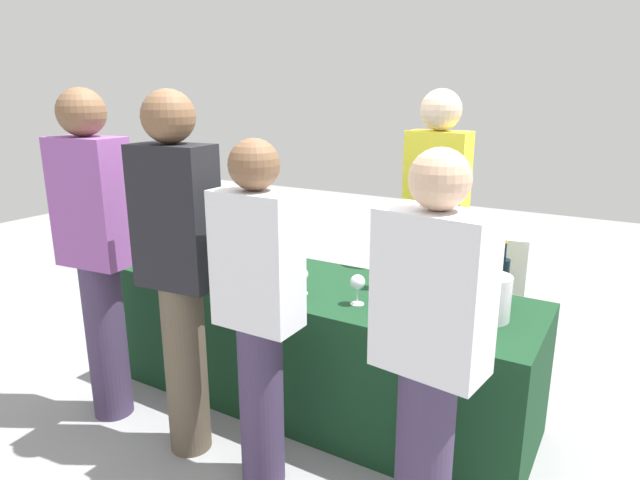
# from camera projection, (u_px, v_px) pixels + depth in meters

# --- Properties ---
(ground_plane) EXTENTS (12.00, 12.00, 0.00)m
(ground_plane) POSITION_uv_depth(u_px,v_px,m) (320.00, 403.00, 3.15)
(ground_plane) COLOR gray
(tasting_table) EXTENTS (2.32, 0.74, 0.72)m
(tasting_table) POSITION_uv_depth(u_px,v_px,m) (320.00, 345.00, 3.06)
(tasting_table) COLOR #14381E
(tasting_table) RESTS_ON ground_plane
(wine_bottle_0) EXTENTS (0.07, 0.07, 0.30)m
(wine_bottle_0) POSITION_uv_depth(u_px,v_px,m) (215.00, 240.00, 3.44)
(wine_bottle_0) COLOR black
(wine_bottle_0) RESTS_ON tasting_table
(wine_bottle_1) EXTENTS (0.08, 0.08, 0.32)m
(wine_bottle_1) POSITION_uv_depth(u_px,v_px,m) (260.00, 245.00, 3.29)
(wine_bottle_1) COLOR black
(wine_bottle_1) RESTS_ON tasting_table
(wine_bottle_2) EXTENTS (0.08, 0.08, 0.32)m
(wine_bottle_2) POSITION_uv_depth(u_px,v_px,m) (293.00, 255.00, 3.10)
(wine_bottle_2) COLOR black
(wine_bottle_2) RESTS_ON tasting_table
(wine_bottle_3) EXTENTS (0.08, 0.08, 0.31)m
(wine_bottle_3) POSITION_uv_depth(u_px,v_px,m) (384.00, 268.00, 2.88)
(wine_bottle_3) COLOR black
(wine_bottle_3) RESTS_ON tasting_table
(wine_bottle_4) EXTENTS (0.07, 0.07, 0.30)m
(wine_bottle_4) POSITION_uv_depth(u_px,v_px,m) (405.00, 271.00, 2.84)
(wine_bottle_4) COLOR black
(wine_bottle_4) RESTS_ON tasting_table
(wine_bottle_5) EXTENTS (0.07, 0.07, 0.32)m
(wine_bottle_5) POSITION_uv_depth(u_px,v_px,m) (429.00, 278.00, 2.71)
(wine_bottle_5) COLOR black
(wine_bottle_5) RESTS_ON tasting_table
(wine_bottle_6) EXTENTS (0.07, 0.07, 0.31)m
(wine_bottle_6) POSITION_uv_depth(u_px,v_px,m) (467.00, 279.00, 2.72)
(wine_bottle_6) COLOR black
(wine_bottle_6) RESTS_ON tasting_table
(wine_bottle_7) EXTENTS (0.07, 0.07, 0.33)m
(wine_bottle_7) POSITION_uv_depth(u_px,v_px,m) (501.00, 282.00, 2.65)
(wine_bottle_7) COLOR black
(wine_bottle_7) RESTS_ON tasting_table
(wine_glass_0) EXTENTS (0.08, 0.08, 0.14)m
(wine_glass_0) POSITION_uv_depth(u_px,v_px,m) (227.00, 257.00, 3.12)
(wine_glass_0) COLOR silver
(wine_glass_0) RESTS_ON tasting_table
(wine_glass_1) EXTENTS (0.06, 0.06, 0.14)m
(wine_glass_1) POSITION_uv_depth(u_px,v_px,m) (247.00, 267.00, 2.94)
(wine_glass_1) COLOR silver
(wine_glass_1) RESTS_ON tasting_table
(wine_glass_2) EXTENTS (0.07, 0.07, 0.14)m
(wine_glass_2) POSITION_uv_depth(u_px,v_px,m) (301.00, 275.00, 2.80)
(wine_glass_2) COLOR silver
(wine_glass_2) RESTS_ON tasting_table
(wine_glass_3) EXTENTS (0.07, 0.07, 0.15)m
(wine_glass_3) POSITION_uv_depth(u_px,v_px,m) (358.00, 283.00, 2.66)
(wine_glass_3) COLOR silver
(wine_glass_3) RESTS_ON tasting_table
(wine_glass_4) EXTENTS (0.06, 0.06, 0.14)m
(wine_glass_4) POSITION_uv_depth(u_px,v_px,m) (387.00, 285.00, 2.67)
(wine_glass_4) COLOR silver
(wine_glass_4) RESTS_ON tasting_table
(wine_glass_5) EXTENTS (0.07, 0.07, 0.13)m
(wine_glass_5) POSITION_uv_depth(u_px,v_px,m) (464.00, 301.00, 2.47)
(wine_glass_5) COLOR silver
(wine_glass_5) RESTS_ON tasting_table
(ice_bucket) EXTENTS (0.21, 0.21, 0.21)m
(ice_bucket) POSITION_uv_depth(u_px,v_px,m) (488.00, 297.00, 2.50)
(ice_bucket) COLOR silver
(ice_bucket) RESTS_ON tasting_table
(server_pouring) EXTENTS (0.35, 0.23, 1.75)m
(server_pouring) POSITION_uv_depth(u_px,v_px,m) (435.00, 223.00, 3.25)
(server_pouring) COLOR black
(server_pouring) RESTS_ON ground_plane
(guest_0) EXTENTS (0.40, 0.25, 1.75)m
(guest_0) POSITION_uv_depth(u_px,v_px,m) (96.00, 245.00, 2.81)
(guest_0) COLOR #3F3351
(guest_0) RESTS_ON ground_plane
(guest_1) EXTENTS (0.39, 0.24, 1.75)m
(guest_1) POSITION_uv_depth(u_px,v_px,m) (179.00, 263.00, 2.52)
(guest_1) COLOR brown
(guest_1) RESTS_ON ground_plane
(guest_2) EXTENTS (0.36, 0.21, 1.56)m
(guest_2) POSITION_uv_depth(u_px,v_px,m) (258.00, 307.00, 2.32)
(guest_2) COLOR #3F3351
(guest_2) RESTS_ON ground_plane
(guest_3) EXTENTS (0.41, 0.26, 1.56)m
(guest_3) POSITION_uv_depth(u_px,v_px,m) (430.00, 351.00, 1.95)
(guest_3) COLOR #3F3351
(guest_3) RESTS_ON ground_plane
(menu_board) EXTENTS (0.46, 0.11, 0.86)m
(menu_board) POSITION_uv_depth(u_px,v_px,m) (484.00, 304.00, 3.46)
(menu_board) COLOR white
(menu_board) RESTS_ON ground_plane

